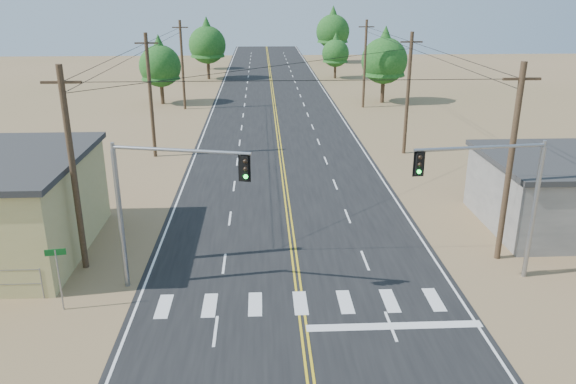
{
  "coord_description": "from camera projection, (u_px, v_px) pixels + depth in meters",
  "views": [
    {
      "loc": [
        -1.6,
        -13.65,
        13.04
      ],
      "look_at": [
        -0.31,
        12.89,
        3.5
      ],
      "focal_mm": 35.0,
      "sensor_mm": 36.0,
      "label": 1
    }
  ],
  "objects": [
    {
      "name": "utility_pole_right_far",
      "position": [
        365.0,
        63.0,
        64.94
      ],
      "size": [
        1.8,
        0.3,
        10.0
      ],
      "color": "#4C3826",
      "rests_on": "ground"
    },
    {
      "name": "street_sign",
      "position": [
        58.0,
        270.0,
        23.71
      ],
      "size": [
        0.85,
        0.16,
        2.89
      ],
      "rotation": [
        0.0,
        0.0,
        0.15
      ],
      "color": "gray",
      "rests_on": "ground"
    },
    {
      "name": "signal_mast_right",
      "position": [
        501.0,
        188.0,
        25.38
      ],
      "size": [
        6.18,
        0.99,
        6.77
      ],
      "rotation": [
        0.0,
        0.0,
        0.11
      ],
      "color": "gray",
      "rests_on": "ground"
    },
    {
      "name": "utility_pole_left_far",
      "position": [
        182.0,
        65.0,
        63.99
      ],
      "size": [
        1.8,
        0.3,
        10.0
      ],
      "color": "#4C3826",
      "rests_on": "ground"
    },
    {
      "name": "tree_left_mid",
      "position": [
        207.0,
        41.0,
        86.05
      ],
      "size": [
        5.68,
        5.68,
        9.47
      ],
      "color": "#3F2D1E",
      "rests_on": "ground"
    },
    {
      "name": "tree_left_near",
      "position": [
        160.0,
        62.0,
        67.01
      ],
      "size": [
        4.97,
        4.97,
        8.28
      ],
      "color": "#3F2D1E",
      "rests_on": "ground"
    },
    {
      "name": "tree_left_far",
      "position": [
        208.0,
        47.0,
        97.97
      ],
      "size": [
        3.71,
        3.71,
        6.19
      ],
      "color": "#3F2D1E",
      "rests_on": "ground"
    },
    {
      "name": "tree_right_far",
      "position": [
        333.0,
        28.0,
        106.15
      ],
      "size": [
        6.31,
        6.31,
        10.52
      ],
      "color": "#3F2D1E",
      "rests_on": "ground"
    },
    {
      "name": "utility_pole_left_near",
      "position": [
        73.0,
        170.0,
        26.39
      ],
      "size": [
        1.8,
        0.3,
        10.0
      ],
      "color": "#4C3826",
      "rests_on": "ground"
    },
    {
      "name": "utility_pole_right_near",
      "position": [
        510.0,
        163.0,
        27.34
      ],
      "size": [
        1.8,
        0.3,
        10.0
      ],
      "color": "#4C3826",
      "rests_on": "ground"
    },
    {
      "name": "tree_right_near",
      "position": [
        385.0,
        56.0,
        67.62
      ],
      "size": [
        5.53,
        5.53,
        9.22
      ],
      "color": "#3F2D1E",
      "rests_on": "ground"
    },
    {
      "name": "utility_pole_left_mid",
      "position": [
        150.0,
        95.0,
        45.19
      ],
      "size": [
        1.8,
        0.3,
        10.0
      ],
      "color": "#4C3826",
      "rests_on": "ground"
    },
    {
      "name": "signal_mast_left",
      "position": [
        156.0,
        194.0,
        24.44
      ],
      "size": [
        6.09,
        1.69,
        6.92
      ],
      "rotation": [
        0.0,
        0.0,
        -0.23
      ],
      "color": "gray",
      "rests_on": "ground"
    },
    {
      "name": "utility_pole_right_mid",
      "position": [
        408.0,
        93.0,
        46.14
      ],
      "size": [
        1.8,
        0.3,
        10.0
      ],
      "color": "#4C3826",
      "rests_on": "ground"
    },
    {
      "name": "tree_right_mid",
      "position": [
        336.0,
        50.0,
        87.4
      ],
      "size": [
        4.22,
        4.22,
        7.03
      ],
      "color": "#3F2D1E",
      "rests_on": "ground"
    },
    {
      "name": "road",
      "position": [
        282.0,
        161.0,
        45.51
      ],
      "size": [
        15.0,
        200.0,
        0.02
      ],
      "primitive_type": "cube",
      "color": "black",
      "rests_on": "ground"
    }
  ]
}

